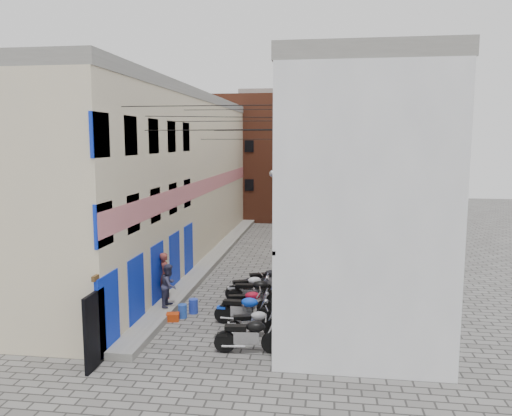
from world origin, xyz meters
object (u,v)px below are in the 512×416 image
at_px(motorcycle_c, 243,308).
at_px(motorcycle_f, 249,286).
at_px(person_a, 165,275).
at_px(motorcycle_b, 253,322).
at_px(motorcycle_g, 266,279).
at_px(person_b, 169,285).
at_px(motorcycle_a, 248,334).
at_px(motorcycle_d, 247,301).
at_px(water_jug_near, 183,311).
at_px(red_crate, 173,317).
at_px(motorcycle_e, 255,291).
at_px(water_jug_far, 193,306).

bearing_deg(motorcycle_c, motorcycle_f, -171.75).
bearing_deg(person_a, motorcycle_b, -154.19).
bearing_deg(motorcycle_g, person_b, -65.76).
bearing_deg(motorcycle_a, motorcycle_d, -175.84).
bearing_deg(motorcycle_c, water_jug_near, -95.42).
bearing_deg(motorcycle_c, motorcycle_g, 178.73).
relative_size(motorcycle_g, person_a, 1.13).
height_order(motorcycle_c, motorcycle_f, motorcycle_c).
bearing_deg(person_a, red_crate, 177.33).
relative_size(motorcycle_e, person_b, 1.35).
relative_size(motorcycle_a, motorcycle_b, 1.15).
height_order(motorcycle_b, person_b, person_b).
xyz_separation_m(motorcycle_d, water_jug_far, (-2.04, 0.04, -0.29)).
relative_size(motorcycle_c, red_crate, 4.66).
distance_m(motorcycle_a, motorcycle_b, 1.22).
xyz_separation_m(person_b, water_jug_far, (0.91, 0.04, -0.79)).
bearing_deg(red_crate, motorcycle_g, 52.82).
relative_size(motorcycle_d, water_jug_far, 3.61).
height_order(motorcycle_f, person_b, person_b).
height_order(motorcycle_b, water_jug_far, motorcycle_b).
distance_m(motorcycle_a, person_b, 4.73).
height_order(motorcycle_c, person_b, person_b).
xyz_separation_m(person_b, water_jug_near, (0.65, -0.50, -0.81)).
height_order(motorcycle_b, water_jug_near, motorcycle_b).
distance_m(motorcycle_g, water_jug_far, 3.82).
height_order(motorcycle_a, red_crate, motorcycle_a).
distance_m(person_a, red_crate, 2.23).
relative_size(motorcycle_d, motorcycle_e, 0.90).
distance_m(motorcycle_c, person_a, 3.91).
bearing_deg(motorcycle_d, water_jug_near, -88.34).
xyz_separation_m(motorcycle_b, motorcycle_g, (-0.15, 4.93, 0.06)).
xyz_separation_m(motorcycle_c, person_b, (-2.97, 0.87, 0.45)).
height_order(motorcycle_c, water_jug_far, motorcycle_c).
bearing_deg(person_a, water_jug_near, -170.21).
height_order(motorcycle_f, person_a, person_a).
xyz_separation_m(motorcycle_b, motorcycle_d, (-0.51, 1.93, 0.03)).
bearing_deg(motorcycle_g, motorcycle_d, -24.66).
xyz_separation_m(motorcycle_a, person_a, (-3.96, 4.08, 0.55)).
bearing_deg(motorcycle_c, motorcycle_e, -179.35).
height_order(motorcycle_d, person_b, person_b).
height_order(motorcycle_a, water_jug_far, motorcycle_a).
distance_m(motorcycle_b, motorcycle_c, 1.17).
bearing_deg(person_a, water_jug_far, -151.02).
height_order(motorcycle_a, motorcycle_f, motorcycle_a).
bearing_deg(motorcycle_a, motorcycle_f, -177.32).
bearing_deg(motorcycle_e, red_crate, -60.03).
bearing_deg(motorcycle_b, motorcycle_a, -12.83).
xyz_separation_m(motorcycle_a, red_crate, (-3.11, 2.29, -0.47)).
height_order(person_a, red_crate, person_a).
xyz_separation_m(motorcycle_b, person_b, (-3.46, 1.94, 0.53)).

